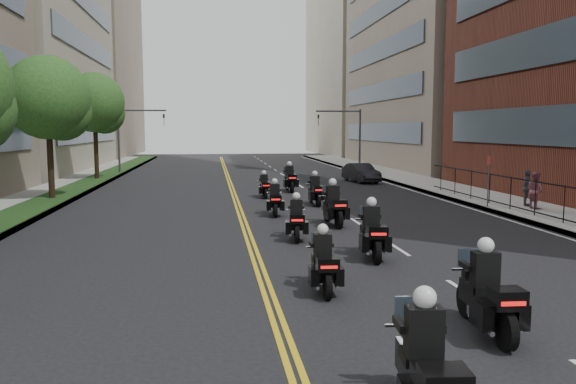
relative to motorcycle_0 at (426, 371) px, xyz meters
name	(u,v)px	position (x,y,z in m)	size (l,w,h in m)	color
sidewalk_right	(456,191)	(12.00, 25.51, -0.64)	(4.00, 90.00, 0.15)	gray
sidewalk_left	(42,198)	(-12.00, 25.51, -0.64)	(4.00, 90.00, 0.15)	gray
grass_strip	(57,196)	(-11.20, 25.51, -0.55)	(2.00, 90.00, 0.04)	#153A15
building_right_tan	(452,17)	(21.48, 48.51, 14.28)	(15.11, 28.00, 30.00)	#7E6A5C
building_right_far	(369,69)	(21.50, 78.51, 12.28)	(15.00, 28.00, 26.00)	gray
building_left_far	(74,64)	(-22.00, 78.51, 12.28)	(16.00, 28.00, 26.00)	#7E6A5C
street_trees	(16,99)	(-11.04, 19.12, 4.41)	(4.40, 38.40, 7.98)	#312316
traffic_signal_right	(349,130)	(9.54, 42.51, 2.98)	(4.09, 0.20, 5.60)	#3F3F44
traffic_signal_left	(130,131)	(-9.53, 42.51, 2.98)	(4.09, 0.20, 5.60)	#3F3F44
motorcycle_0	(426,371)	(0.00, 0.00, 0.00)	(0.70, 2.46, 1.82)	black
motorcycle_1	(487,297)	(2.36, 2.94, 0.00)	(0.61, 2.48, 1.83)	black
motorcycle_2	(323,265)	(-0.12, 6.14, -0.08)	(0.53, 2.18, 1.61)	black
motorcycle_3	(372,234)	(2.00, 9.35, 0.00)	(0.68, 2.47, 1.82)	black
motorcycle_4	(296,221)	(0.19, 12.47, -0.07)	(0.64, 2.22, 1.64)	black
motorcycle_5	(333,207)	(2.09, 15.09, 0.03)	(0.62, 2.55, 1.88)	black
motorcycle_6	(275,201)	(0.06, 18.04, -0.07)	(0.57, 2.23, 1.65)	black
motorcycle_7	(315,192)	(2.47, 21.11, -0.03)	(0.55, 2.35, 1.73)	black
motorcycle_8	(264,187)	(0.20, 24.57, -0.12)	(0.48, 2.06, 1.52)	black
motorcycle_9	(290,180)	(2.04, 27.41, 0.02)	(0.58, 2.51, 1.86)	black
parked_sedan	(361,173)	(8.00, 32.75, -0.04)	(1.44, 4.13, 1.36)	black
pedestrian_b	(535,190)	(12.18, 17.42, 0.29)	(0.84, 0.65, 1.72)	#814651
pedestrian_c	(527,188)	(12.27, 18.29, 0.30)	(1.01, 0.42, 1.73)	#43434B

